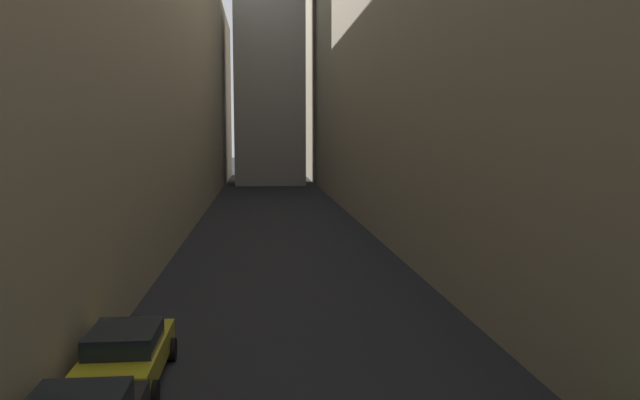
% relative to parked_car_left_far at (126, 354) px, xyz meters
% --- Properties ---
extents(ground_plane, '(264.00, 264.00, 0.00)m').
position_rel_parked_car_left_far_xyz_m(ground_plane, '(4.40, 24.20, -0.73)').
color(ground_plane, black).
extents(building_block_left, '(11.63, 108.00, 21.69)m').
position_rel_parked_car_left_far_xyz_m(building_block_left, '(-6.91, 26.20, 10.12)').
color(building_block_left, gray).
rests_on(building_block_left, ground).
extents(building_block_right, '(12.64, 108.00, 25.09)m').
position_rel_parked_car_left_far_xyz_m(building_block_right, '(16.22, 26.20, 11.82)').
color(building_block_right, gray).
rests_on(building_block_right, ground).
extents(parked_car_left_far, '(1.91, 4.16, 1.40)m').
position_rel_parked_car_left_far_xyz_m(parked_car_left_far, '(0.00, 0.00, 0.00)').
color(parked_car_left_far, '#A59919').
rests_on(parked_car_left_far, ground).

